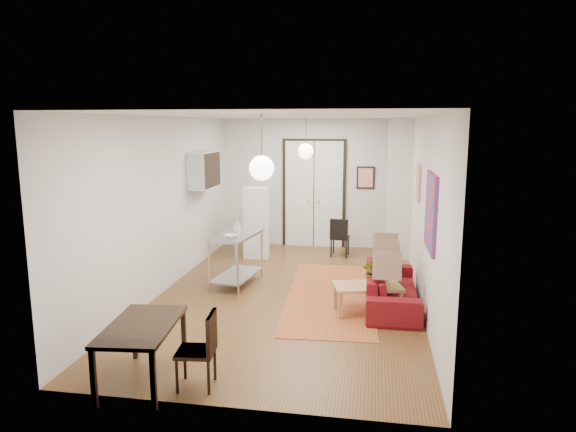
% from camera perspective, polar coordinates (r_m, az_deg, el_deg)
% --- Properties ---
extents(floor, '(7.00, 7.00, 0.00)m').
position_cam_1_polar(floor, '(8.58, 0.10, -8.67)').
color(floor, brown).
rests_on(floor, ground).
extents(ceiling, '(4.20, 7.00, 0.02)m').
position_cam_1_polar(ceiling, '(8.12, 0.11, 11.09)').
color(ceiling, white).
rests_on(ceiling, wall_back).
extents(wall_back, '(4.20, 0.02, 2.90)m').
position_cam_1_polar(wall_back, '(11.66, 2.93, 3.66)').
color(wall_back, silver).
rests_on(wall_back, floor).
extents(wall_front, '(4.20, 0.02, 2.90)m').
position_cam_1_polar(wall_front, '(4.88, -6.67, -5.58)').
color(wall_front, silver).
rests_on(wall_front, floor).
extents(wall_left, '(0.02, 7.00, 2.90)m').
position_cam_1_polar(wall_left, '(8.81, -13.49, 1.27)').
color(wall_left, silver).
rests_on(wall_left, floor).
extents(wall_right, '(0.02, 7.00, 2.90)m').
position_cam_1_polar(wall_right, '(8.15, 14.82, 0.51)').
color(wall_right, silver).
rests_on(wall_right, floor).
extents(double_doors, '(1.44, 0.06, 2.50)m').
position_cam_1_polar(double_doors, '(11.65, 2.89, 2.41)').
color(double_doors, white).
rests_on(double_doors, wall_back).
extents(stub_partition, '(0.50, 0.10, 2.90)m').
position_cam_1_polar(stub_partition, '(10.65, 12.27, 2.82)').
color(stub_partition, silver).
rests_on(stub_partition, floor).
extents(wall_cabinet, '(0.35, 1.00, 0.70)m').
position_cam_1_polar(wall_cabinet, '(10.09, -9.33, 5.09)').
color(wall_cabinet, silver).
rests_on(wall_cabinet, wall_left).
extents(painting_popart, '(0.05, 1.00, 1.00)m').
position_cam_1_polar(painting_popart, '(6.89, 15.61, 0.44)').
color(painting_popart, red).
rests_on(painting_popart, wall_right).
extents(painting_abstract, '(0.05, 0.50, 0.60)m').
position_cam_1_polar(painting_abstract, '(8.89, 14.31, 3.59)').
color(painting_abstract, '#F0DEC8').
rests_on(painting_abstract, wall_right).
extents(poster_back, '(0.40, 0.03, 0.50)m').
position_cam_1_polar(poster_back, '(11.54, 8.62, 4.23)').
color(poster_back, red).
rests_on(poster_back, wall_back).
extents(print_left, '(0.03, 0.44, 0.54)m').
position_cam_1_polar(print_left, '(10.60, -9.24, 5.60)').
color(print_left, '#99623F').
rests_on(print_left, wall_left).
extents(pendant_back, '(0.30, 0.30, 0.80)m').
position_cam_1_polar(pendant_back, '(10.11, 1.98, 7.22)').
color(pendant_back, silver).
rests_on(pendant_back, ceiling).
extents(pendant_front, '(0.30, 0.30, 0.80)m').
position_cam_1_polar(pendant_front, '(6.18, -2.95, 5.34)').
color(pendant_front, silver).
rests_on(pendant_front, ceiling).
extents(kilim_rug, '(1.56, 3.71, 0.01)m').
position_cam_1_polar(kilim_rug, '(8.55, 4.72, -8.74)').
color(kilim_rug, '#BA5F2E').
rests_on(kilim_rug, floor).
extents(sofa, '(0.80, 2.00, 0.58)m').
position_cam_1_polar(sofa, '(8.13, 11.44, -7.79)').
color(sofa, maroon).
rests_on(sofa, floor).
extents(coffee_table, '(1.09, 0.77, 0.44)m').
position_cam_1_polar(coffee_table, '(7.73, 8.82, -7.98)').
color(coffee_table, tan).
rests_on(coffee_table, floor).
extents(potted_plant, '(0.42, 0.45, 0.43)m').
position_cam_1_polar(potted_plant, '(7.65, 9.63, -6.07)').
color(potted_plant, '#325D29').
rests_on(potted_plant, coffee_table).
extents(kitchen_counter, '(0.75, 1.26, 0.91)m').
position_cam_1_polar(kitchen_counter, '(8.94, -5.73, -4.02)').
color(kitchen_counter, silver).
rests_on(kitchen_counter, floor).
extents(bowl, '(0.26, 0.26, 0.05)m').
position_cam_1_polar(bowl, '(8.58, -6.29, -2.24)').
color(bowl, beige).
rests_on(bowl, kitchen_counter).
extents(soap_bottle, '(0.11, 0.11, 0.19)m').
position_cam_1_polar(soap_bottle, '(9.10, -5.67, -1.08)').
color(soap_bottle, '#538EB5').
rests_on(soap_bottle, kitchen_counter).
extents(fridge, '(0.59, 0.59, 1.47)m').
position_cam_1_polar(fridge, '(10.79, -3.51, -0.71)').
color(fridge, white).
rests_on(fridge, floor).
extents(dining_table, '(0.80, 1.26, 0.66)m').
position_cam_1_polar(dining_table, '(5.85, -15.95, -12.14)').
color(dining_table, black).
rests_on(dining_table, floor).
extents(dining_chair_near, '(0.43, 0.57, 0.82)m').
position_cam_1_polar(dining_chair_near, '(5.74, -9.96, -13.59)').
color(dining_chair_near, '#3A1E12').
rests_on(dining_chair_near, floor).
extents(dining_chair_far, '(0.43, 0.57, 0.82)m').
position_cam_1_polar(dining_chair_far, '(5.74, -9.96, -13.59)').
color(dining_chair_far, '#3A1E12').
rests_on(dining_chair_far, floor).
extents(black_side_chair, '(0.41, 0.41, 0.83)m').
position_cam_1_polar(black_side_chair, '(10.98, 5.83, -1.92)').
color(black_side_chair, black).
rests_on(black_side_chair, floor).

